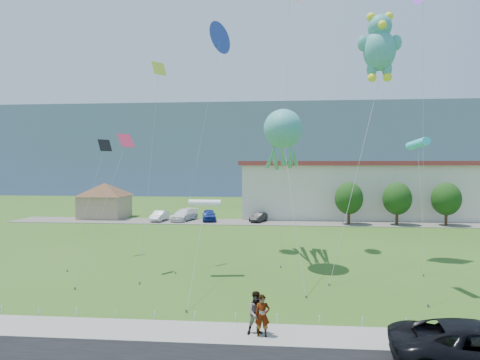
% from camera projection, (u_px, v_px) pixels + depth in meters
% --- Properties ---
extents(ground, '(160.00, 160.00, 0.00)m').
position_uv_depth(ground, '(258.00, 314.00, 21.85)').
color(ground, '#325818').
rests_on(ground, ground).
extents(sidewalk, '(80.00, 2.50, 0.10)m').
position_uv_depth(sidewalk, '(255.00, 335.00, 19.11)').
color(sidewalk, gray).
rests_on(sidewalk, ground).
extents(parking_strip, '(70.00, 6.00, 0.06)m').
position_uv_depth(parking_strip, '(271.00, 222.00, 56.68)').
color(parking_strip, '#59544C').
rests_on(parking_strip, ground).
extents(hill_ridge, '(160.00, 50.00, 25.00)m').
position_uv_depth(hill_ridge, '(276.00, 150.00, 140.85)').
color(hill_ridge, slate).
rests_on(hill_ridge, ground).
extents(pavilion, '(9.20, 9.20, 5.00)m').
position_uv_depth(pavilion, '(105.00, 197.00, 61.74)').
color(pavilion, tan).
rests_on(pavilion, ground).
extents(warehouse, '(61.00, 15.00, 8.20)m').
position_uv_depth(warehouse, '(448.00, 189.00, 63.14)').
color(warehouse, beige).
rests_on(warehouse, ground).
extents(rope_fence, '(26.05, 0.05, 0.50)m').
position_uv_depth(rope_fence, '(256.00, 319.00, 20.55)').
color(rope_fence, white).
rests_on(rope_fence, ground).
extents(tree_near, '(3.60, 3.60, 5.47)m').
position_uv_depth(tree_near, '(349.00, 198.00, 54.66)').
color(tree_near, '#3F2B19').
rests_on(tree_near, ground).
extents(tree_mid, '(3.60, 3.60, 5.47)m').
position_uv_depth(tree_mid, '(397.00, 199.00, 54.12)').
color(tree_mid, '#3F2B19').
rests_on(tree_mid, ground).
extents(tree_far, '(3.60, 3.60, 5.47)m').
position_uv_depth(tree_far, '(446.00, 199.00, 53.58)').
color(tree_far, '#3F2B19').
rests_on(tree_far, ground).
extents(pedestrian_left, '(0.69, 0.47, 1.83)m').
position_uv_depth(pedestrian_left, '(262.00, 316.00, 18.79)').
color(pedestrian_left, gray).
rests_on(pedestrian_left, sidewalk).
extents(pedestrian_right, '(1.08, 0.93, 1.90)m').
position_uv_depth(pedestrian_right, '(257.00, 313.00, 19.04)').
color(pedestrian_right, gray).
rests_on(pedestrian_right, sidewalk).
extents(parked_car_silver, '(1.82, 4.29, 1.38)m').
position_uv_depth(parked_car_silver, '(160.00, 216.00, 58.02)').
color(parked_car_silver, silver).
rests_on(parked_car_silver, parking_strip).
extents(parked_car_white, '(3.57, 5.76, 1.56)m').
position_uv_depth(parked_car_white, '(184.00, 215.00, 58.53)').
color(parked_car_white, white).
rests_on(parked_car_white, parking_strip).
extents(parked_car_blue, '(2.62, 4.77, 1.54)m').
position_uv_depth(parked_car_blue, '(209.00, 215.00, 58.13)').
color(parked_car_blue, navy).
rests_on(parked_car_blue, parking_strip).
extents(parked_car_black, '(2.41, 3.95, 1.23)m').
position_uv_depth(parked_car_black, '(259.00, 217.00, 57.17)').
color(parked_car_black, black).
rests_on(parked_car_black, parking_strip).
extents(octopus_kite, '(2.87, 13.90, 11.76)m').
position_uv_depth(octopus_kite, '(283.00, 139.00, 32.70)').
color(octopus_kite, teal).
rests_on(octopus_kite, ground).
extents(teddy_bear_kite, '(6.65, 9.59, 19.90)m').
position_uv_depth(teddy_bear_kite, '(380.00, 45.00, 34.37)').
color(teddy_bear_kite, teal).
rests_on(teddy_bear_kite, ground).
extents(small_kite_cyan, '(0.62, 4.31, 9.36)m').
position_uv_depth(small_kite_cyan, '(418.00, 145.00, 25.71)').
color(small_kite_cyan, '#32CFE2').
rests_on(small_kite_cyan, ground).
extents(small_kite_black, '(1.29, 6.88, 9.75)m').
position_uv_depth(small_kite_black, '(101.00, 157.00, 35.74)').
color(small_kite_black, black).
rests_on(small_kite_black, ground).
extents(small_kite_yellow, '(1.29, 6.79, 15.53)m').
position_uv_depth(small_kite_yellow, '(157.00, 93.00, 32.19)').
color(small_kite_yellow, '#B4D031').
rests_on(small_kite_yellow, ground).
extents(small_kite_blue, '(2.93, 9.41, 19.59)m').
position_uv_depth(small_kite_blue, '(219.00, 43.00, 37.61)').
color(small_kite_blue, '#2A39F2').
rests_on(small_kite_blue, ground).
extents(small_kite_pink, '(2.29, 5.40, 9.82)m').
position_uv_depth(small_kite_pink, '(121.00, 154.00, 29.93)').
color(small_kite_pink, '#D02E4C').
rests_on(small_kite_pink, ground).
extents(small_kite_orange, '(1.80, 7.86, 23.54)m').
position_uv_depth(small_kite_orange, '(290.00, 1.00, 37.84)').
color(small_kite_orange, orange).
rests_on(small_kite_orange, ground).
extents(small_kite_white, '(0.65, 8.76, 5.44)m').
position_uv_depth(small_kite_white, '(205.00, 204.00, 29.46)').
color(small_kite_white, white).
rests_on(small_kite_white, ground).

